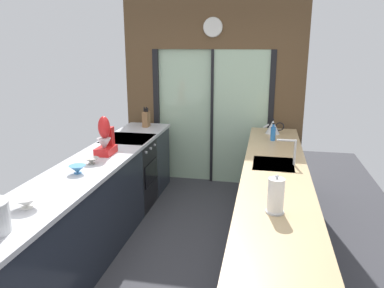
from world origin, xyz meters
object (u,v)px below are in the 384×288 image
at_px(mixing_bowl_near, 27,202).
at_px(mixing_bowl_mid, 77,169).
at_px(paper_towel_roll, 276,196).
at_px(oven_range, 130,173).
at_px(knife_block, 146,119).
at_px(kettle, 273,127).
at_px(mixing_bowl_far, 92,161).
at_px(soap_bottle, 273,133).
at_px(stand_mixer, 105,140).

xyz_separation_m(mixing_bowl_near, mixing_bowl_mid, (0.00, 0.77, -0.00)).
distance_m(mixing_bowl_near, paper_towel_roll, 1.80).
bearing_deg(oven_range, knife_block, 88.49).
xyz_separation_m(knife_block, kettle, (1.78, -0.07, -0.02)).
height_order(mixing_bowl_near, paper_towel_roll, paper_towel_roll).
xyz_separation_m(mixing_bowl_far, kettle, (1.78, 1.68, 0.06)).
height_order(mixing_bowl_far, soap_bottle, soap_bottle).
relative_size(stand_mixer, paper_towel_roll, 1.48).
relative_size(knife_block, paper_towel_roll, 1.01).
height_order(oven_range, mixing_bowl_mid, mixing_bowl_mid).
height_order(mixing_bowl_mid, paper_towel_roll, paper_towel_roll).
xyz_separation_m(mixing_bowl_near, kettle, (1.78, 2.74, 0.04)).
height_order(mixing_bowl_mid, knife_block, knife_block).
bearing_deg(mixing_bowl_far, soap_bottle, 36.27).
bearing_deg(oven_range, mixing_bowl_far, -89.00).
bearing_deg(knife_block, paper_towel_roll, -54.98).
distance_m(mixing_bowl_far, kettle, 2.45).
height_order(oven_range, mixing_bowl_far, mixing_bowl_far).
bearing_deg(mixing_bowl_near, kettle, 56.98).
height_order(mixing_bowl_mid, soap_bottle, soap_bottle).
bearing_deg(soap_bottle, stand_mixer, -151.74).
height_order(stand_mixer, soap_bottle, stand_mixer).
xyz_separation_m(kettle, soap_bottle, (-0.00, -0.38, 0.00)).
bearing_deg(kettle, soap_bottle, -90.28).
xyz_separation_m(oven_range, soap_bottle, (1.80, 0.25, 0.56)).
distance_m(kettle, soap_bottle, 0.38).
distance_m(mixing_bowl_near, stand_mixer, 1.41).
distance_m(oven_range, mixing_bowl_near, 2.18).
relative_size(knife_block, kettle, 1.06).
xyz_separation_m(stand_mixer, kettle, (1.78, 1.33, -0.07)).
distance_m(knife_block, kettle, 1.78).
xyz_separation_m(mixing_bowl_near, knife_block, (-0.00, 2.82, 0.07)).
relative_size(mixing_bowl_near, soap_bottle, 0.92).
bearing_deg(stand_mixer, knife_block, 90.00).
bearing_deg(soap_bottle, oven_range, -172.22).
height_order(oven_range, stand_mixer, stand_mixer).
distance_m(mixing_bowl_mid, soap_bottle, 2.39).
bearing_deg(kettle, mixing_bowl_near, -123.02).
xyz_separation_m(mixing_bowl_far, paper_towel_roll, (1.78, -0.78, 0.09)).
height_order(soap_bottle, paper_towel_roll, paper_towel_roll).
distance_m(knife_block, soap_bottle, 1.84).
bearing_deg(mixing_bowl_mid, mixing_bowl_near, -90.00).
bearing_deg(soap_bottle, mixing_bowl_far, -143.73).
bearing_deg(oven_range, stand_mixer, -88.52).
xyz_separation_m(oven_range, mixing_bowl_near, (0.02, -2.12, 0.51)).
xyz_separation_m(mixing_bowl_mid, knife_block, (-0.00, 2.05, 0.07)).
distance_m(stand_mixer, kettle, 2.23).
xyz_separation_m(oven_range, stand_mixer, (0.02, -0.71, 0.63)).
relative_size(oven_range, stand_mixer, 2.19).
relative_size(kettle, paper_towel_roll, 0.95).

